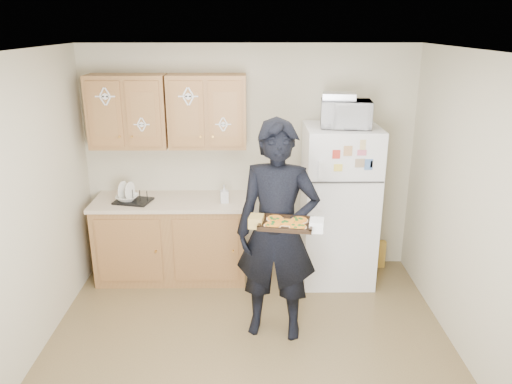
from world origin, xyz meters
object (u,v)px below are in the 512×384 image
(refrigerator, at_px, (338,205))
(microwave, at_px, (346,114))
(person, at_px, (277,232))
(dish_rack, at_px, (133,195))
(baking_tray, at_px, (286,224))

(refrigerator, height_order, microwave, microwave)
(microwave, bearing_deg, person, -120.76)
(refrigerator, bearing_deg, dish_rack, -179.75)
(dish_rack, bearing_deg, microwave, -1.06)
(baking_tray, bearing_deg, dish_rack, 149.68)
(person, bearing_deg, microwave, 63.92)
(person, height_order, baking_tray, person)
(microwave, height_order, dish_rack, microwave)
(person, xyz_separation_m, dish_rack, (-1.47, 1.01, -0.01))
(refrigerator, xyz_separation_m, dish_rack, (-2.18, -0.01, 0.12))
(refrigerator, relative_size, microwave, 3.47)
(baking_tray, bearing_deg, refrigerator, 74.00)
(refrigerator, distance_m, baking_tray, 1.51)
(refrigerator, xyz_separation_m, microwave, (0.01, -0.05, 0.99))
(person, relative_size, microwave, 4.01)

